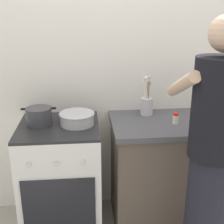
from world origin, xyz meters
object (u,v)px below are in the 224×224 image
object	(u,v)px
pot	(39,116)
utensil_crock	(147,104)
oil_bottle	(212,112)
mixing_bowl	(77,118)
stove_range	(62,178)
person	(212,161)
spice_bottle	(176,119)

from	to	relation	value
pot	utensil_crock	xyz separation A→B (m)	(0.84, 0.15, 0.02)
pot	utensil_crock	world-z (taller)	utensil_crock
oil_bottle	mixing_bowl	bearing A→B (deg)	176.58
stove_range	pot	distance (m)	0.54
mixing_bowl	person	size ratio (longest dim) A/B	0.16
oil_bottle	spice_bottle	bearing A→B (deg)	-179.94
pot	mixing_bowl	world-z (taller)	pot
pot	mixing_bowl	size ratio (longest dim) A/B	0.96
oil_bottle	pot	bearing A→B (deg)	176.45
spice_bottle	person	bearing A→B (deg)	-82.80
oil_bottle	person	bearing A→B (deg)	-112.12
spice_bottle	oil_bottle	distance (m)	0.28
pot	utensil_crock	distance (m)	0.86
spice_bottle	person	world-z (taller)	person
mixing_bowl	stove_range	bearing A→B (deg)	-178.29
mixing_bowl	spice_bottle	xyz separation A→B (m)	(0.74, -0.06, -0.01)
stove_range	pot	world-z (taller)	pot
spice_bottle	oil_bottle	xyz separation A→B (m)	(0.28, 0.00, 0.05)
utensil_crock	oil_bottle	size ratio (longest dim) A/B	1.53
spice_bottle	oil_bottle	world-z (taller)	oil_bottle
oil_bottle	person	distance (m)	0.58
stove_range	spice_bottle	xyz separation A→B (m)	(0.88, -0.06, 0.49)
stove_range	mixing_bowl	xyz separation A→B (m)	(0.14, 0.00, 0.50)
oil_bottle	stove_range	bearing A→B (deg)	177.20
oil_bottle	person	size ratio (longest dim) A/B	0.13
stove_range	utensil_crock	xyz separation A→B (m)	(0.70, 0.17, 0.54)
utensil_crock	person	xyz separation A→B (m)	(0.24, -0.75, -0.13)
stove_range	utensil_crock	size ratio (longest dim) A/B	2.74
mixing_bowl	oil_bottle	distance (m)	1.02
stove_range	utensil_crock	world-z (taller)	utensil_crock
stove_range	pot	bearing A→B (deg)	170.31
spice_bottle	person	size ratio (longest dim) A/B	0.05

